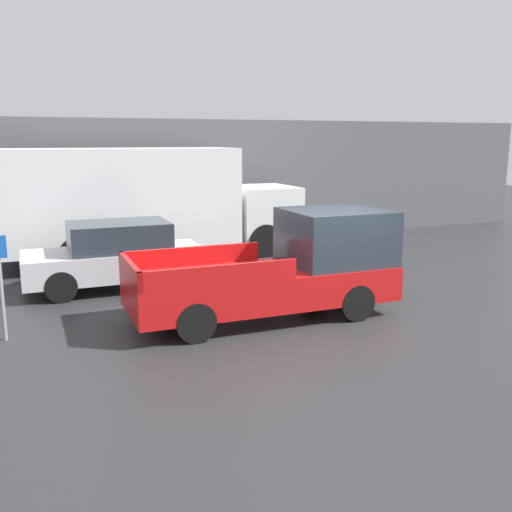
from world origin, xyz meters
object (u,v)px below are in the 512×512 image
newspaper_box (211,227)px  pickup_truck (287,268)px  delivery_truck (142,201)px  parking_sign (0,279)px  car (116,255)px

newspaper_box → pickup_truck: bearing=-97.4°
delivery_truck → parking_sign: delivery_truck is taller
pickup_truck → delivery_truck: (-1.66, 6.42, 0.81)m
delivery_truck → parking_sign: 7.00m
parking_sign → newspaper_box: parking_sign is taller
newspaper_box → car: bearing=-128.6°
car → delivery_truck: bearing=66.9°
pickup_truck → newspaper_box: 8.64m
pickup_truck → car: bearing=129.5°
car → newspaper_box: car is taller
delivery_truck → newspaper_box: bearing=37.6°
delivery_truck → newspaper_box: 3.72m
pickup_truck → delivery_truck: 6.68m
car → delivery_truck: delivery_truck is taller
car → parking_sign: size_ratio=2.10×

